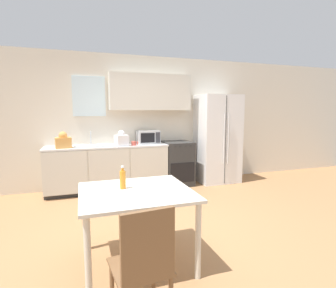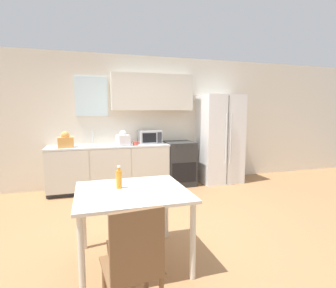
# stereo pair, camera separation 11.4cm
# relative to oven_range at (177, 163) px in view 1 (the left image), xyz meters

# --- Properties ---
(ground_plane) EXTENTS (12.00, 12.00, 0.00)m
(ground_plane) POSITION_rel_oven_range_xyz_m (-1.03, -1.85, -0.46)
(ground_plane) COLOR #9E7047
(wall_back) EXTENTS (12.00, 0.38, 2.70)m
(wall_back) POSITION_rel_oven_range_xyz_m (-0.96, 0.31, 0.99)
(wall_back) COLOR beige
(wall_back) RESTS_ON ground_plane
(kitchen_counter) EXTENTS (2.32, 0.63, 0.90)m
(kitchen_counter) POSITION_rel_oven_range_xyz_m (-1.45, 0.01, -0.00)
(kitchen_counter) COLOR #333333
(kitchen_counter) RESTS_ON ground_plane
(oven_range) EXTENTS (0.59, 0.64, 0.92)m
(oven_range) POSITION_rel_oven_range_xyz_m (0.00, 0.00, 0.00)
(oven_range) COLOR #2D2D2D
(oven_range) RESTS_ON ground_plane
(refrigerator) EXTENTS (0.87, 0.73, 1.91)m
(refrigerator) POSITION_rel_oven_range_xyz_m (0.93, -0.03, 0.50)
(refrigerator) COLOR white
(refrigerator) RESTS_ON ground_plane
(kitchen_sink) EXTENTS (0.62, 0.42, 0.27)m
(kitchen_sink) POSITION_rel_oven_range_xyz_m (-1.75, 0.02, 0.46)
(kitchen_sink) COLOR #B7BABC
(kitchen_sink) RESTS_ON kitchen_counter
(microwave) EXTENTS (0.44, 0.38, 0.27)m
(microwave) POSITION_rel_oven_range_xyz_m (-0.61, 0.09, 0.57)
(microwave) COLOR #B7BABC
(microwave) RESTS_ON kitchen_counter
(coffee_mug) EXTENTS (0.13, 0.09, 0.08)m
(coffee_mug) POSITION_rel_oven_range_xyz_m (-0.95, -0.15, 0.48)
(coffee_mug) COLOR #BF4C3F
(coffee_mug) RESTS_ON kitchen_counter
(grocery_bag_0) EXTENTS (0.30, 0.26, 0.30)m
(grocery_bag_0) POSITION_rel_oven_range_xyz_m (-2.24, -0.10, 0.56)
(grocery_bag_0) COLOR #DB994C
(grocery_bag_0) RESTS_ON kitchen_counter
(grocery_bag_1) EXTENTS (0.27, 0.24, 0.30)m
(grocery_bag_1) POSITION_rel_oven_range_xyz_m (-1.20, -0.14, 0.57)
(grocery_bag_1) COLOR white
(grocery_bag_1) RESTS_ON kitchen_counter
(dining_table) EXTENTS (1.10, 0.99, 0.77)m
(dining_table) POSITION_rel_oven_range_xyz_m (-1.43, -2.63, 0.21)
(dining_table) COLOR beige
(dining_table) RESTS_ON ground_plane
(dining_chair_near) EXTENTS (0.44, 0.44, 0.93)m
(dining_chair_near) POSITION_rel_oven_range_xyz_m (-1.55, -3.50, 0.08)
(dining_chair_near) COLOR brown
(dining_chair_near) RESTS_ON ground_plane
(drink_bottle) EXTENTS (0.06, 0.06, 0.24)m
(drink_bottle) POSITION_rel_oven_range_xyz_m (-1.54, -2.52, 0.41)
(drink_bottle) COLOR orange
(drink_bottle) RESTS_ON dining_table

